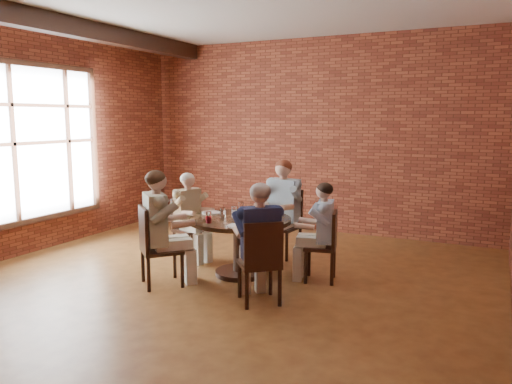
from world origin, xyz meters
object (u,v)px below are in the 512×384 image
at_px(chair_c, 187,225).
at_px(smartphone, 248,224).
at_px(diner_d, 161,228).
at_px(chair_e, 261,259).
at_px(diner_e, 259,243).
at_px(diner_a, 321,232).
at_px(diner_c, 190,217).
at_px(chair_b, 285,220).
at_px(chair_a, 326,243).
at_px(diner_b, 282,209).
at_px(dining_table, 240,235).
at_px(chair_d, 154,243).

relative_size(chair_c, smartphone, 6.84).
bearing_deg(chair_c, diner_d, -143.85).
height_order(chair_e, diner_e, diner_e).
height_order(chair_c, diner_d, diner_d).
distance_m(diner_a, diner_c, 1.98).
bearing_deg(chair_b, chair_e, -67.59).
height_order(chair_a, diner_b, diner_b).
xyz_separation_m(chair_b, smartphone, (0.13, -1.47, 0.23)).
height_order(dining_table, chair_d, chair_d).
relative_size(chair_a, chair_b, 0.90).
distance_m(chair_a, diner_e, 1.11).
relative_size(chair_a, chair_e, 0.94).
xyz_separation_m(chair_b, chair_e, (0.56, -1.97, -0.02)).
bearing_deg(diner_c, diner_d, -146.92).
bearing_deg(diner_d, dining_table, -90.00).
bearing_deg(dining_table, chair_a, 13.15).
xyz_separation_m(chair_a, diner_b, (-0.95, 0.81, 0.22)).
bearing_deg(diner_a, chair_c, -105.82).
bearing_deg(diner_c, smartphone, -99.19).
relative_size(dining_table, diner_a, 1.06).
height_order(diner_b, chair_c, diner_b).
xyz_separation_m(dining_table, chair_d, (-0.74, -0.83, -0.00)).
xyz_separation_m(diner_c, chair_e, (1.66, -1.13, -0.12)).
distance_m(chair_b, diner_d, 2.08).
bearing_deg(diner_b, chair_c, -141.38).
xyz_separation_m(chair_b, diner_e, (0.50, -1.91, 0.14)).
relative_size(diner_a, chair_b, 1.26).
distance_m(diner_b, diner_d, 1.98).
relative_size(chair_d, diner_d, 0.70).
bearing_deg(dining_table, chair_b, 83.32).
relative_size(diner_a, diner_c, 0.99).
bearing_deg(diner_d, diner_b, -72.04).
distance_m(chair_a, diner_a, 0.15).
xyz_separation_m(dining_table, diner_d, (-0.68, -0.76, 0.17)).
relative_size(diner_b, chair_d, 1.45).
relative_size(diner_b, diner_d, 1.01).
relative_size(diner_c, chair_e, 1.33).
relative_size(chair_d, chair_e, 1.04).
xyz_separation_m(chair_b, diner_d, (-0.81, -1.91, 0.17)).
bearing_deg(chair_d, diner_d, -90.00).
bearing_deg(diner_c, diner_a, -74.59).
distance_m(chair_c, diner_c, 0.15).
distance_m(diner_a, chair_e, 1.11).
height_order(dining_table, chair_c, chair_c).
relative_size(chair_c, diner_e, 0.67).
relative_size(chair_b, smartphone, 7.54).
relative_size(diner_b, chair_e, 1.51).
bearing_deg(diner_a, chair_e, -29.59).
distance_m(chair_e, smartphone, 0.70).
distance_m(diner_a, diner_d, 1.95).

